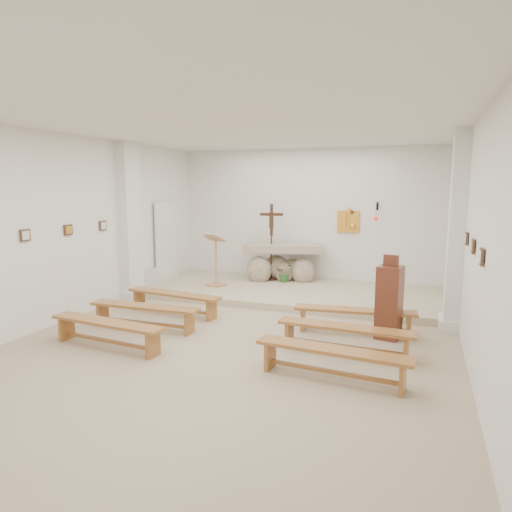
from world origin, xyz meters
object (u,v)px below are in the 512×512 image
at_px(lectern, 215,260).
at_px(bench_right_third, 333,356).
at_px(crucifix_stand, 271,236).
at_px(bench_left_second, 144,311).
at_px(bench_left_third, 107,328).
at_px(bench_right_second, 345,333).
at_px(bench_right_front, 355,315).
at_px(altar, 281,265).
at_px(donation_pedestal, 389,302).
at_px(bench_left_front, 174,298).

height_order(lectern, bench_right_third, lectern).
xyz_separation_m(crucifix_stand, bench_right_third, (2.55, -5.23, -0.95)).
bearing_deg(bench_left_second, bench_left_third, -91.09).
xyz_separation_m(bench_left_second, bench_left_third, (0.00, -1.03, 0.00)).
height_order(lectern, crucifix_stand, crucifix_stand).
bearing_deg(bench_left_second, bench_right_third, -17.18).
xyz_separation_m(crucifix_stand, bench_right_second, (2.55, -4.20, -0.95)).
relative_size(bench_right_front, bench_right_second, 1.00).
relative_size(altar, bench_right_second, 1.00).
bearing_deg(crucifix_stand, altar, 10.27).
bearing_deg(bench_right_second, bench_left_second, -176.69).
height_order(lectern, bench_right_front, lectern).
bearing_deg(altar, bench_right_third, -80.45).
distance_m(crucifix_stand, bench_right_front, 4.18).
xyz_separation_m(altar, donation_pedestal, (2.88, -3.33, 0.09)).
xyz_separation_m(altar, bench_left_front, (-1.25, -3.27, -0.21)).
height_order(bench_right_front, bench_left_second, same).
distance_m(donation_pedestal, bench_left_front, 4.15).
relative_size(lectern, bench_right_front, 0.61).
distance_m(lectern, crucifix_stand, 1.61).
relative_size(altar, bench_right_front, 1.00).
bearing_deg(altar, lectern, -150.79).
relative_size(altar, bench_left_front, 1.00).
height_order(bench_left_second, bench_right_third, same).
height_order(bench_left_front, bench_left_third, same).
xyz_separation_m(bench_left_second, bench_right_third, (3.57, -1.03, 0.00)).
height_order(altar, bench_right_third, altar).
distance_m(altar, crucifix_stand, 0.78).
xyz_separation_m(crucifix_stand, bench_left_front, (-1.01, -3.17, -0.95)).
distance_m(bench_left_front, bench_left_third, 2.06).
height_order(bench_right_front, bench_right_second, same).
distance_m(lectern, bench_left_second, 3.13).
relative_size(donation_pedestal, bench_right_front, 0.68).
height_order(altar, bench_right_front, altar).
bearing_deg(bench_right_second, lectern, 142.71).
relative_size(lectern, bench_left_second, 0.62).
bearing_deg(bench_left_second, crucifix_stand, 75.36).
height_order(donation_pedestal, bench_left_second, donation_pedestal).
bearing_deg(bench_left_third, bench_left_front, 95.84).
distance_m(bench_right_front, bench_left_third, 4.12).
height_order(donation_pedestal, bench_left_third, donation_pedestal).
bearing_deg(crucifix_stand, bench_left_second, -115.94).
xyz_separation_m(bench_right_front, bench_left_second, (-3.57, -1.03, 0.00)).
relative_size(lectern, bench_left_third, 0.61).
bearing_deg(bench_left_front, bench_right_second, -8.67).
distance_m(lectern, bench_right_third, 5.50).
xyz_separation_m(lectern, crucifix_stand, (1.05, 1.11, 0.49)).
distance_m(crucifix_stand, bench_right_second, 5.01).
bearing_deg(altar, bench_right_second, -75.64).
bearing_deg(crucifix_stand, donation_pedestal, -58.33).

